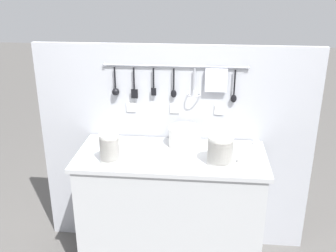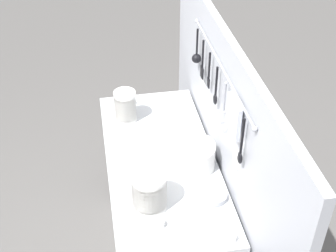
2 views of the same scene
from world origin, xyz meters
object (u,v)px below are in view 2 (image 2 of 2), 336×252
(bowl_stack_wide_centre, at_px, (125,106))
(plate_stack, at_px, (193,156))
(cup_centre, at_px, (132,102))
(cup_beside_plates, at_px, (160,224))
(cup_back_left, at_px, (232,238))
(bowl_stack_back_corner, at_px, (149,191))
(steel_mixing_bowl, at_px, (215,196))
(cup_front_right, at_px, (183,139))

(bowl_stack_wide_centre, xyz_separation_m, plate_stack, (0.49, 0.31, -0.03))
(cup_centre, height_order, cup_beside_plates, same)
(cup_centre, distance_m, cup_beside_plates, 1.04)
(plate_stack, distance_m, cup_back_left, 0.53)
(bowl_stack_back_corner, xyz_separation_m, plate_stack, (-0.25, 0.27, -0.03))
(bowl_stack_back_corner, bearing_deg, cup_centre, 179.21)
(bowl_stack_back_corner, xyz_separation_m, cup_back_left, (0.28, 0.34, -0.08))
(cup_centre, bearing_deg, bowl_stack_back_corner, -0.79)
(bowl_stack_back_corner, distance_m, steel_mixing_bowl, 0.34)
(steel_mixing_bowl, distance_m, cup_beside_plates, 0.33)
(cup_back_left, bearing_deg, steel_mixing_bowl, -178.69)
(cup_centre, bearing_deg, plate_stack, 21.77)
(cup_beside_plates, bearing_deg, bowl_stack_back_corner, -168.26)
(bowl_stack_wide_centre, distance_m, steel_mixing_bowl, 0.84)
(bowl_stack_back_corner, bearing_deg, plate_stack, 132.49)
(cup_front_right, bearing_deg, steel_mixing_bowl, 7.95)
(cup_beside_plates, height_order, cup_front_right, same)
(bowl_stack_wide_centre, bearing_deg, cup_back_left, 20.34)
(cup_centre, bearing_deg, cup_back_left, 15.39)
(bowl_stack_wide_centre, bearing_deg, steel_mixing_bowl, 26.40)
(plate_stack, relative_size, cup_back_left, 5.63)
(cup_beside_plates, bearing_deg, cup_back_left, 65.69)
(plate_stack, xyz_separation_m, cup_beside_plates, (0.39, -0.24, -0.05))
(plate_stack, bearing_deg, bowl_stack_back_corner, -47.51)
(plate_stack, relative_size, steel_mixing_bowl, 2.02)
(cup_back_left, xyz_separation_m, cup_front_right, (-0.75, -0.07, 0.00))
(bowl_stack_back_corner, distance_m, cup_beside_plates, 0.17)
(bowl_stack_back_corner, height_order, plate_stack, bowl_stack_back_corner)
(plate_stack, xyz_separation_m, cup_front_right, (-0.22, -0.01, -0.05))
(bowl_stack_back_corner, bearing_deg, cup_back_left, 50.30)
(cup_back_left, xyz_separation_m, cup_beside_plates, (-0.14, -0.31, 0.00))
(plate_stack, height_order, cup_front_right, plate_stack)
(bowl_stack_back_corner, distance_m, plate_stack, 0.37)
(cup_beside_plates, bearing_deg, steel_mixing_bowl, 113.50)
(plate_stack, height_order, cup_beside_plates, plate_stack)
(plate_stack, xyz_separation_m, cup_centre, (-0.65, -0.26, -0.05))
(bowl_stack_wide_centre, distance_m, cup_front_right, 0.42)
(cup_back_left, bearing_deg, bowl_stack_wide_centre, -159.66)
(steel_mixing_bowl, relative_size, cup_back_left, 2.79)
(steel_mixing_bowl, xyz_separation_m, cup_front_right, (-0.48, -0.07, 0.00))
(bowl_stack_wide_centre, distance_m, cup_beside_plates, 0.88)
(bowl_stack_back_corner, relative_size, plate_stack, 0.84)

